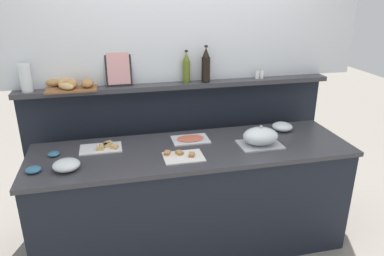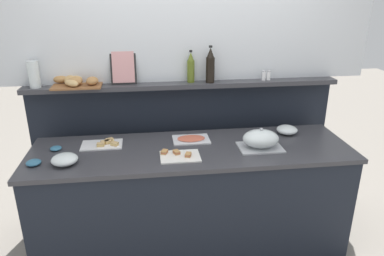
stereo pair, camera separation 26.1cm
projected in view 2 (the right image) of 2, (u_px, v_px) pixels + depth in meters
The scene contains 19 objects.
ground_plane at pixel (184, 205), 3.76m from camera, with size 12.00×12.00×0.00m, color gray.
buffet_counter at pixel (192, 198), 3.03m from camera, with size 2.52×0.75×0.92m.
back_ledge_unit at pixel (184, 146), 3.46m from camera, with size 2.73×0.22×1.33m.
upper_wall_panel at pixel (183, 5), 3.02m from camera, with size 3.33×0.08×1.27m, color silver.
sandwich_platter_side at pixel (104, 144), 2.92m from camera, with size 0.32×0.20×0.04m.
sandwich_platter_front at pixel (179, 156), 2.72m from camera, with size 0.30×0.21×0.04m.
cold_cuts_platter at pixel (191, 139), 3.02m from camera, with size 0.30×0.21×0.02m.
serving_cloche at pixel (261, 139), 2.84m from camera, with size 0.34×0.24×0.17m.
glass_bowl_large at pixel (65, 160), 2.60m from camera, with size 0.19×0.19×0.08m.
glass_bowl_medium at pixel (287, 130), 3.14m from camera, with size 0.18×0.18×0.07m.
condiment_bowl_cream at pixel (56, 148), 2.83m from camera, with size 0.09×0.09×0.03m, color teal.
condiment_bowl_teal at pixel (34, 163), 2.59m from camera, with size 0.11×0.11×0.04m, color teal.
wine_bottle_dark at pixel (210, 66), 3.12m from camera, with size 0.08×0.08×0.32m.
olive_oil_bottle at pixel (191, 68), 3.14m from camera, with size 0.06×0.06×0.28m.
salt_shaker at pixel (264, 75), 3.23m from camera, with size 0.03×0.03×0.09m.
pepper_shaker at pixel (269, 75), 3.23m from camera, with size 0.03×0.03×0.09m.
bread_basket at pixel (75, 81), 3.05m from camera, with size 0.41×0.30×0.08m.
framed_picture at pixel (123, 67), 3.08m from camera, with size 0.22×0.08×0.29m.
water_carafe at pixel (34, 74), 2.97m from camera, with size 0.09×0.09×0.22m, color silver.
Camera 2 is at (-0.34, -2.59, 2.11)m, focal length 34.13 mm.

